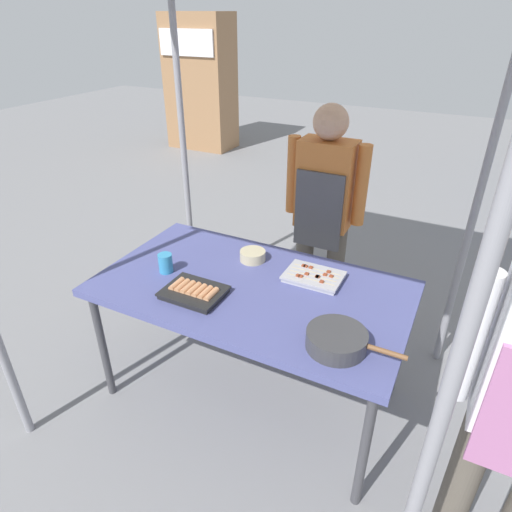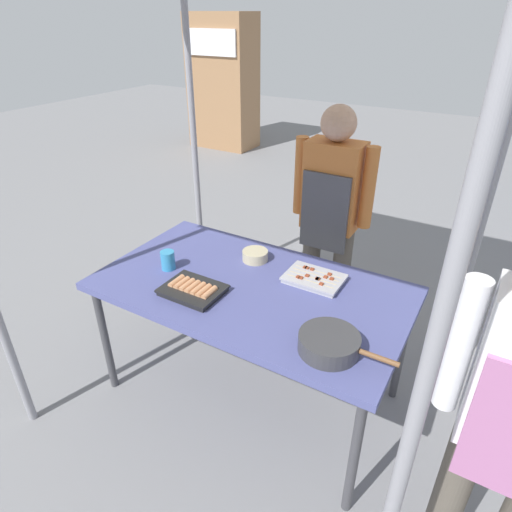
% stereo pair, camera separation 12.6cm
% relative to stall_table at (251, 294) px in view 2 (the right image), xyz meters
% --- Properties ---
extents(ground_plane, '(18.00, 18.00, 0.00)m').
position_rel_stall_table_xyz_m(ground_plane, '(0.00, 0.00, -0.70)').
color(ground_plane, slate).
extents(stall_table, '(1.60, 0.90, 0.75)m').
position_rel_stall_table_xyz_m(stall_table, '(0.00, 0.00, 0.00)').
color(stall_table, '#4C518C').
rests_on(stall_table, ground).
extents(tray_grilled_sausages, '(0.30, 0.23, 0.05)m').
position_rel_stall_table_xyz_m(tray_grilled_sausages, '(-0.22, -0.21, 0.07)').
color(tray_grilled_sausages, black).
rests_on(tray_grilled_sausages, stall_table).
extents(tray_meat_skewers, '(0.30, 0.21, 0.04)m').
position_rel_stall_table_xyz_m(tray_meat_skewers, '(0.27, 0.20, 0.07)').
color(tray_meat_skewers, '#ADADB2').
rests_on(tray_meat_skewers, stall_table).
extents(cooking_wok, '(0.42, 0.26, 0.08)m').
position_rel_stall_table_xyz_m(cooking_wok, '(0.54, -0.26, 0.09)').
color(cooking_wok, '#38383A').
rests_on(cooking_wok, stall_table).
extents(condiment_bowl, '(0.15, 0.15, 0.06)m').
position_rel_stall_table_xyz_m(condiment_bowl, '(-0.12, 0.24, 0.08)').
color(condiment_bowl, '#BFB28C').
rests_on(condiment_bowl, stall_table).
extents(drink_cup_near_edge, '(0.08, 0.08, 0.11)m').
position_rel_stall_table_xyz_m(drink_cup_near_edge, '(-0.48, -0.09, 0.11)').
color(drink_cup_near_edge, '#338CBF').
rests_on(drink_cup_near_edge, stall_table).
extents(vendor_woman, '(0.52, 0.23, 1.54)m').
position_rel_stall_table_xyz_m(vendor_woman, '(0.10, 0.81, 0.21)').
color(vendor_woman, '#595147').
rests_on(vendor_woman, ground).
extents(neighbor_stall_right, '(1.02, 0.63, 1.97)m').
position_rel_stall_table_xyz_m(neighbor_stall_right, '(-3.19, 4.42, 0.29)').
color(neighbor_stall_right, '#9E724C').
rests_on(neighbor_stall_right, ground).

